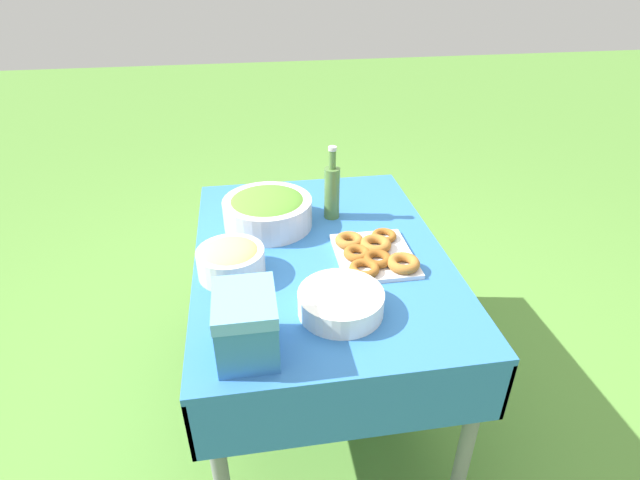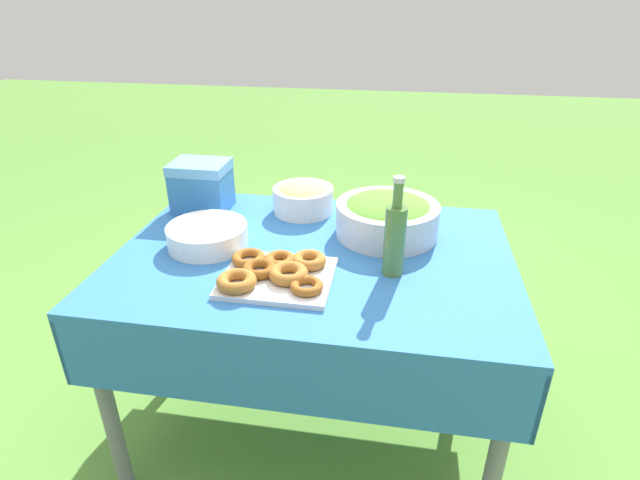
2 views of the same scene
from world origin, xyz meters
The scene contains 8 objects.
ground_plane centered at (0.00, 0.00, 0.00)m, with size 14.00×14.00×0.00m, color #568C38.
picnic_table centered at (0.00, 0.00, 0.64)m, with size 1.26×0.91×0.74m.
salad_bowl centered at (-0.22, -0.17, 0.81)m, with size 0.35×0.35×0.13m.
pasta_bowl centered at (0.10, -0.32, 0.80)m, with size 0.23×0.23×0.12m.
donut_platter centered at (0.08, 0.18, 0.76)m, with size 0.34×0.28×0.05m.
plate_stack centered at (0.35, 0.01, 0.78)m, with size 0.26×0.26×0.07m.
olive_oil_bottle centered at (-0.25, 0.09, 0.86)m, with size 0.06×0.06×0.30m.
cooler_box centered at (0.48, -0.28, 0.83)m, with size 0.21×0.17×0.19m.
Camera 1 is at (1.53, -0.24, 1.72)m, focal length 28.00 mm.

